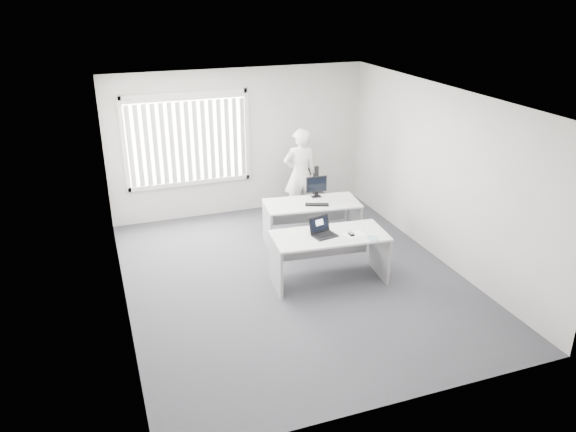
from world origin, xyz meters
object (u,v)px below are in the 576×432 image
object	(u,v)px
desk_near	(329,248)
laptop	(325,228)
office_chair	(315,201)
monitor	(316,187)
desk_far	(312,213)
person	(300,174)

from	to	relation	value
desk_near	laptop	xyz separation A→B (m)	(-0.09, -0.03, 0.35)
desk_near	office_chair	xyz separation A→B (m)	(0.81, 2.54, -0.27)
desk_near	monitor	bearing A→B (deg)	79.23
desk_far	office_chair	distance (m)	1.27
desk_far	person	world-z (taller)	person
desk_near	office_chair	size ratio (longest dim) A/B	1.91
person	monitor	xyz separation A→B (m)	(-0.03, -0.88, 0.04)
desk_near	laptop	size ratio (longest dim) A/B	5.16
desk_near	monitor	size ratio (longest dim) A/B	4.66
desk_near	monitor	xyz separation A→B (m)	(0.46, 1.64, 0.37)
office_chair	person	world-z (taller)	person
office_chair	monitor	size ratio (longest dim) A/B	2.44
office_chair	person	distance (m)	0.68
desk_far	monitor	bearing A→B (deg)	59.48
person	monitor	distance (m)	0.88
laptop	office_chair	bearing A→B (deg)	58.28
desk_near	laptop	distance (m)	0.36
desk_near	office_chair	bearing A→B (deg)	77.17
desk_near	person	size ratio (longest dim) A/B	1.00
person	monitor	bearing A→B (deg)	91.88
desk_near	office_chair	distance (m)	2.68
person	office_chair	bearing A→B (deg)	-171.03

